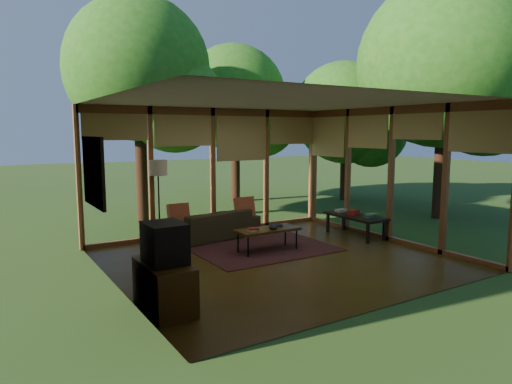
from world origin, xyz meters
TOP-DOWN VIEW (x-y plane):
  - floor at (0.00, 0.00)m, footprint 5.50×5.50m
  - ceiling at (0.00, 0.00)m, footprint 5.50×5.50m
  - wall_left at (-2.75, 0.00)m, footprint 0.04×5.00m
  - wall_front at (0.00, -2.50)m, footprint 5.50×0.04m
  - window_wall_back at (0.00, 2.50)m, footprint 5.50×0.12m
  - window_wall_right at (2.75, 0.00)m, footprint 0.12×5.00m
  - exterior_lawn at (8.00, 8.00)m, footprint 40.00×40.00m
  - tree_nw at (-0.92, 4.58)m, footprint 3.42×3.42m
  - tree_ne at (2.66, 6.37)m, footprint 3.29×3.29m
  - tree_se at (5.62, 1.06)m, footprint 4.17×4.17m
  - tree_far at (5.74, 4.73)m, footprint 3.24×3.24m
  - rug at (0.18, 0.72)m, footprint 2.55×1.80m
  - sofa at (-0.28, 2.00)m, footprint 2.12×1.11m
  - pillow_left at (-1.03, 1.95)m, footprint 0.42×0.22m
  - pillow_right at (0.47, 1.95)m, footprint 0.43×0.23m
  - ct_book_lower at (-0.19, 0.53)m, footprint 0.20×0.15m
  - ct_book_upper at (-0.19, 0.53)m, footprint 0.21×0.18m
  - ct_book_side at (0.41, 0.66)m, footprint 0.24×0.21m
  - ct_bowl at (0.21, 0.48)m, footprint 0.16×0.16m
  - media_cabinet at (-2.47, -1.10)m, footprint 0.50×1.00m
  - television at (-2.45, -1.10)m, footprint 0.45×0.55m
  - console_book_a at (2.40, 0.22)m, footprint 0.21×0.16m
  - console_book_b at (2.40, 0.67)m, footprint 0.27×0.23m
  - console_book_c at (2.40, 1.07)m, footprint 0.23×0.17m
  - floor_lamp at (-1.31, 2.27)m, footprint 0.36×0.36m
  - coffee_table at (0.16, 0.58)m, footprint 1.20×0.50m
  - side_console at (2.40, 0.62)m, footprint 0.60×1.40m
  - wall_painting at (-2.71, 1.40)m, footprint 0.06×1.35m

SIDE VIEW (x-z plane):
  - exterior_lawn at x=8.00m, z-range -0.01..-0.01m
  - floor at x=0.00m, z-range 0.00..0.00m
  - rug at x=0.18m, z-range 0.00..0.01m
  - sofa at x=-0.28m, z-range 0.00..0.59m
  - media_cabinet at x=-2.47m, z-range 0.00..0.60m
  - coffee_table at x=0.16m, z-range 0.18..0.60m
  - side_console at x=2.40m, z-range 0.18..0.64m
  - ct_book_lower at x=-0.19m, z-range 0.42..0.45m
  - ct_book_side at x=0.41m, z-range 0.42..0.46m
  - ct_bowl at x=0.21m, z-range 0.42..0.50m
  - ct_book_upper at x=-0.19m, z-range 0.45..0.49m
  - console_book_c at x=2.40m, z-range 0.46..0.52m
  - console_book_a at x=2.40m, z-range 0.46..0.53m
  - console_book_b at x=2.40m, z-range 0.45..0.56m
  - pillow_left at x=-1.03m, z-range 0.37..0.81m
  - pillow_right at x=0.47m, z-range 0.37..0.82m
  - television at x=-2.45m, z-range 0.60..1.10m
  - wall_left at x=-2.75m, z-range 0.00..2.70m
  - wall_front at x=0.00m, z-range 0.00..2.70m
  - window_wall_back at x=0.00m, z-range 0.00..2.70m
  - window_wall_right at x=2.75m, z-range 0.00..2.70m
  - floor_lamp at x=-1.31m, z-range 0.58..2.23m
  - wall_painting at x=-2.71m, z-range 0.98..2.12m
  - ceiling at x=0.00m, z-range 2.70..2.70m
  - tree_far at x=5.74m, z-range 0.58..4.99m
  - tree_ne at x=2.66m, z-range 0.79..5.69m
  - tree_nw at x=-0.92m, z-range 0.97..6.37m
  - tree_se at x=5.62m, z-range 0.89..6.85m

